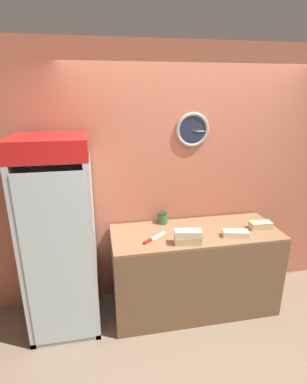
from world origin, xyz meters
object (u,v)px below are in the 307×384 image
sandwich_flat_left (236,234)px  sandwich_flat_right (260,225)px  sandwich_stack_bottom (188,240)px  condiment_jar (163,218)px  chefs_knife (152,239)px  beverage_cooler (60,229)px  sandwich_stack_middle (188,234)px

sandwich_flat_left → sandwich_flat_right: 0.35m
sandwich_stack_bottom → condiment_jar: (-0.13, 0.49, 0.02)m
sandwich_flat_left → chefs_knife: 0.82m
sandwich_flat_left → sandwich_flat_right: size_ratio=1.18×
beverage_cooler → condiment_jar: 1.05m
sandwich_stack_bottom → sandwich_flat_left: bearing=5.9°
sandwich_stack_middle → sandwich_flat_left: (0.50, 0.05, -0.07)m
sandwich_stack_bottom → condiment_jar: bearing=105.0°
sandwich_flat_right → sandwich_flat_left: bearing=-160.2°
sandwich_stack_bottom → chefs_knife: size_ratio=0.97×
beverage_cooler → sandwich_flat_right: 2.00m
chefs_knife → condiment_jar: condiment_jar is taller
chefs_knife → beverage_cooler: bearing=170.0°
sandwich_stack_bottom → sandwich_flat_left: 0.50m
condiment_jar → sandwich_stack_middle: bearing=-75.0°
sandwich_stack_bottom → sandwich_flat_right: bearing=11.6°
sandwich_flat_right → chefs_knife: (-1.15, -0.04, -0.03)m
beverage_cooler → condiment_jar: (1.03, 0.20, -0.07)m
sandwich_flat_left → sandwich_flat_right: bearing=19.8°
sandwich_flat_left → sandwich_flat_right: sandwich_flat_right is taller
sandwich_flat_left → condiment_jar: (-0.63, 0.43, 0.03)m
sandwich_stack_middle → sandwich_flat_right: sandwich_stack_middle is taller
sandwich_stack_bottom → sandwich_stack_middle: sandwich_stack_middle is taller
sandwich_flat_right → chefs_knife: size_ratio=0.84×
sandwich_stack_middle → sandwich_flat_left: sandwich_stack_middle is taller
sandwich_stack_bottom → condiment_jar: condiment_jar is taller
beverage_cooler → sandwich_flat_right: size_ratio=8.47×
sandwich_stack_bottom → chefs_knife: bearing=156.7°
beverage_cooler → sandwich_stack_middle: 1.20m
sandwich_stack_middle → sandwich_flat_right: bearing=11.6°
beverage_cooler → condiment_jar: beverage_cooler is taller
beverage_cooler → sandwich_stack_bottom: 1.20m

